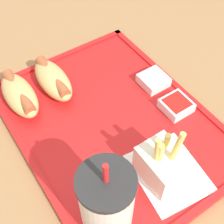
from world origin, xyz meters
name	(u,v)px	position (x,y,z in m)	size (l,w,h in m)	color
dining_table	(113,186)	(0.00, 0.00, 0.39)	(1.23, 0.97, 0.77)	olive
food_tray	(112,124)	(-0.05, 0.03, 0.78)	(0.43, 0.33, 0.01)	red
paper_napkin	(169,172)	(-0.18, 0.02, 0.78)	(0.13, 0.12, 0.00)	white
soda_cup	(107,203)	(-0.19, 0.14, 0.85)	(0.07, 0.07, 0.17)	silver
hot_dog_far	(19,94)	(0.09, 0.15, 0.81)	(0.12, 0.06, 0.04)	tan
hot_dog_near	(53,79)	(0.09, 0.08, 0.81)	(0.12, 0.06, 0.04)	tan
fries_carton	(162,165)	(-0.18, 0.03, 0.82)	(0.07, 0.06, 0.12)	silver
sauce_cup_mayo	(154,80)	(-0.01, -0.09, 0.79)	(0.05, 0.05, 0.02)	silver
sauce_cup_ketchup	(176,105)	(-0.09, -0.08, 0.79)	(0.05, 0.05, 0.02)	silver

